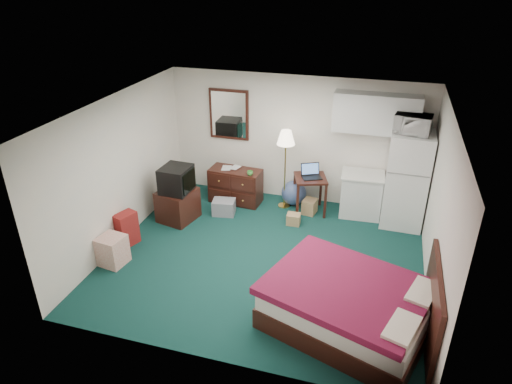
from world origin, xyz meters
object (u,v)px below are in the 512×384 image
(kitchen_counter, at_px, (361,195))
(fridge, at_px, (407,180))
(tv_stand, at_px, (178,205))
(floor_lamp, at_px, (285,170))
(dresser, at_px, (236,186))
(desk, at_px, (310,195))
(bed, at_px, (348,305))
(suitcase, at_px, (127,229))

(kitchen_counter, bearing_deg, fridge, -11.55)
(tv_stand, bearing_deg, floor_lamp, 42.97)
(floor_lamp, height_order, kitchen_counter, floor_lamp)
(dresser, height_order, desk, desk)
(desk, relative_size, fridge, 0.42)
(kitchen_counter, bearing_deg, dresser, -179.18)
(kitchen_counter, relative_size, bed, 0.41)
(bed, xyz_separation_m, tv_stand, (-3.35, 1.94, -0.02))
(floor_lamp, xyz_separation_m, suitcase, (-2.25, -2.07, -0.49))
(desk, distance_m, bed, 3.09)
(floor_lamp, bearing_deg, kitchen_counter, 3.63)
(dresser, height_order, bed, dresser)
(fridge, height_order, bed, fridge)
(dresser, bearing_deg, floor_lamp, 8.17)
(bed, distance_m, tv_stand, 3.87)
(kitchen_counter, bearing_deg, suitcase, -152.76)
(suitcase, bearing_deg, tv_stand, 85.47)
(kitchen_counter, distance_m, fridge, 0.90)
(dresser, xyz_separation_m, tv_stand, (-0.81, -0.98, -0.05))
(desk, xyz_separation_m, suitcase, (-2.76, -1.99, -0.07))
(desk, distance_m, tv_stand, 2.49)
(bed, xyz_separation_m, suitcase, (-3.81, 0.92, -0.02))
(bed, bearing_deg, suitcase, -174.76)
(suitcase, bearing_deg, kitchen_counter, 50.23)
(bed, bearing_deg, tv_stand, 168.64)
(desk, height_order, bed, desk)
(desk, distance_m, fridge, 1.78)
(bed, bearing_deg, dresser, 149.77)
(fridge, relative_size, suitcase, 2.98)
(dresser, xyz_separation_m, kitchen_counter, (2.44, 0.16, 0.06))
(desk, bearing_deg, fridge, -16.35)
(floor_lamp, bearing_deg, dresser, -175.80)
(floor_lamp, bearing_deg, suitcase, -137.36)
(dresser, relative_size, bed, 0.51)
(floor_lamp, xyz_separation_m, fridge, (2.22, -0.02, 0.09))
(desk, relative_size, tv_stand, 1.13)
(tv_stand, bearing_deg, bed, -17.59)
(desk, distance_m, kitchen_counter, 0.97)
(floor_lamp, distance_m, kitchen_counter, 1.51)
(floor_lamp, relative_size, bed, 0.79)
(floor_lamp, height_order, desk, floor_lamp)
(tv_stand, bearing_deg, dresser, 63.01)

